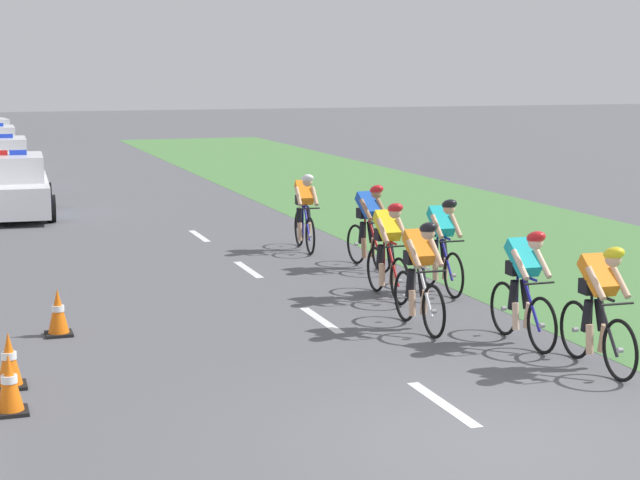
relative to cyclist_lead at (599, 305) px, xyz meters
The scene contains 14 objects.
ground_plane 3.07m from the cyclist_lead, 140.49° to the right, with size 160.00×160.00×0.00m, color #56565B.
grass_verge 12.76m from the cyclist_lead, 72.08° to the left, with size 7.00×60.00×0.01m, color #4C7F42.
lane_markings_centre 4.19m from the cyclist_lead, 123.77° to the left, with size 0.14×17.60×0.01m.
cyclist_lead is the anchor object (origin of this frame).
cyclist_second 1.34m from the cyclist_lead, 100.65° to the left, with size 0.42×1.72×1.56m.
cyclist_third 2.74m from the cyclist_lead, 116.01° to the left, with size 0.42×1.72×1.56m.
cyclist_fourth 4.59m from the cyclist_lead, 88.28° to the left, with size 0.42×1.72×1.56m.
cyclist_fifth 4.53m from the cyclist_lead, 100.68° to the left, with size 0.42×1.72×1.56m.
cyclist_sixth 6.83m from the cyclist_lead, 91.79° to the left, with size 0.45×1.72×1.56m.
cyclist_seventh 9.02m from the cyclist_lead, 94.56° to the left, with size 0.45×1.72×1.56m.
police_car_nearest 16.99m from the cyclist_lead, 110.37° to the left, with size 2.17×4.48×1.59m.
traffic_cone_near 6.81m from the cyclist_lead, 167.13° to the left, with size 0.36×0.36×0.64m.
traffic_cone_mid 6.99m from the cyclist_lead, 147.63° to the left, with size 0.36×0.36×0.64m.
traffic_cone_far 6.71m from the cyclist_lead, behind, with size 0.36×0.36×0.64m.
Camera 1 is at (-4.75, -8.55, 3.55)m, focal length 59.45 mm.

